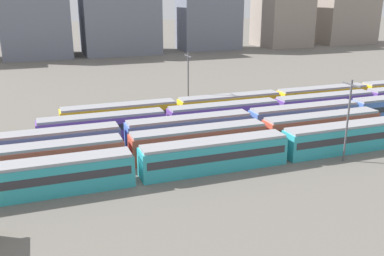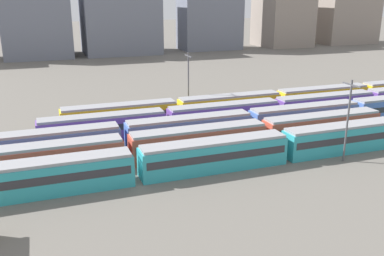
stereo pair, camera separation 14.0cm
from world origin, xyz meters
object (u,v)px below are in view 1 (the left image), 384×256
object	(u,v)px
train_track_2	(250,123)
train_track_3	(324,105)
train_track_0	(284,145)
catenary_pole_2	(348,117)
train_track_1	(199,141)
catenary_pole_1	(188,81)
train_track_4	(322,97)

from	to	relation	value
train_track_2	train_track_3	bearing A→B (deg)	16.98
train_track_0	catenary_pole_2	xyz separation A→B (m)	(6.91, -2.89, 3.81)
train_track_3	train_track_0	bearing A→B (deg)	-138.41
train_track_1	train_track_0	bearing A→B (deg)	-28.77
train_track_1	catenary_pole_1	xyz separation A→B (m)	(5.20, 18.87, 4.05)
catenary_pole_2	train_track_3	bearing A→B (deg)	60.02
catenary_pole_1	catenary_pole_2	bearing A→B (deg)	-67.46
train_track_2	train_track_4	xyz separation A→B (m)	(20.44, 10.40, 0.00)
catenary_pole_1	catenary_pole_2	xyz separation A→B (m)	(11.19, -26.95, -0.24)
train_track_3	train_track_4	xyz separation A→B (m)	(3.41, 5.20, 0.00)
train_track_0	train_track_4	world-z (taller)	same
train_track_0	train_track_1	size ratio (longest dim) A/B	1.34
train_track_3	train_track_4	bearing A→B (deg)	56.76
train_track_3	catenary_pole_1	distance (m)	23.78
catenary_pole_1	catenary_pole_2	distance (m)	29.18
train_track_3	train_track_4	size ratio (longest dim) A/B	1.00
catenary_pole_2	train_track_4	bearing A→B (deg)	59.28
train_track_3	catenary_pole_2	xyz separation A→B (m)	(-10.67, -18.49, 3.81)
train_track_1	catenary_pole_1	world-z (taller)	catenary_pole_1
train_track_0	catenary_pole_2	distance (m)	8.40
train_track_4	train_track_3	bearing A→B (deg)	-123.24
train_track_0	catenary_pole_1	distance (m)	24.78
train_track_0	catenary_pole_1	world-z (taller)	catenary_pole_1
train_track_0	train_track_3	bearing A→B (deg)	41.59
catenary_pole_1	catenary_pole_2	world-z (taller)	catenary_pole_1
train_track_4	train_track_1	bearing A→B (deg)	-152.88
train_track_2	train_track_4	world-z (taller)	same
train_track_0	catenary_pole_2	size ratio (longest dim) A/B	7.24
train_track_1	catenary_pole_2	distance (m)	18.66
train_track_0	train_track_4	distance (m)	29.55
train_track_2	catenary_pole_1	xyz separation A→B (m)	(-4.82, 13.67, 4.05)
train_track_1	train_track_4	bearing A→B (deg)	27.12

